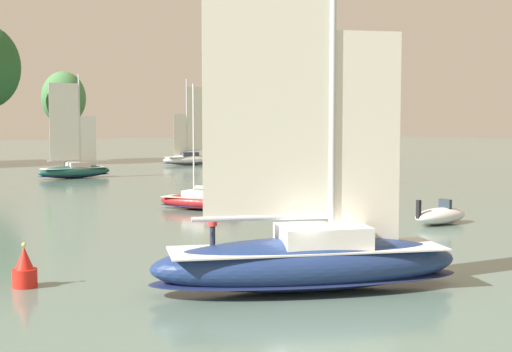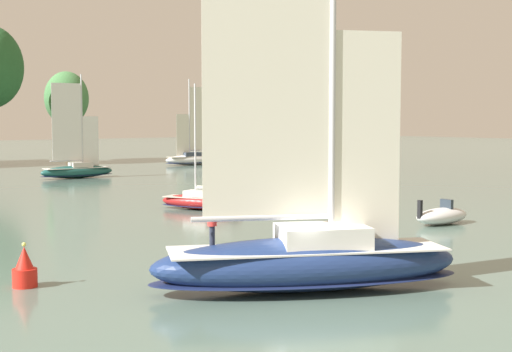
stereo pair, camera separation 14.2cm
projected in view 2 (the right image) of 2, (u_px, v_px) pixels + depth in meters
name	position (u px, v px, depth m)	size (l,w,h in m)	color
ground_plane	(307.00, 290.00, 26.23)	(400.00, 400.00, 0.00)	slate
tree_shore_right	(67.00, 98.00, 107.52)	(6.59, 6.59, 13.56)	brown
sailboat_main	(308.00, 257.00, 26.13)	(11.82, 8.24, 15.97)	navy
sailboat_moored_near_marina	(202.00, 201.00, 49.67)	(4.51, 6.46, 8.76)	maroon
sailboat_moored_far_slip	(194.00, 158.00, 99.12)	(8.88, 3.56, 11.87)	silver
sailboat_moored_outer_mooring	(77.00, 170.00, 76.72)	(8.20, 2.63, 11.15)	#194C47
motor_tender	(442.00, 216.00, 42.69)	(4.21, 1.87, 1.58)	silver
channel_buoy	(25.00, 269.00, 26.66)	(0.92, 0.92, 1.69)	red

